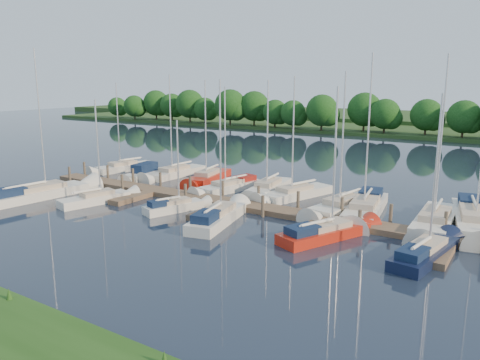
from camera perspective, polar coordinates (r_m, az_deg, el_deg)
The scene contains 23 objects.
ground at distance 31.10m, azimuth -9.28°, elevation -6.39°, with size 260.00×260.00×0.00m, color #182230.
dock at distance 36.55m, azimuth -1.65°, elevation -3.12°, with size 40.00×6.00×0.40m.
mooring_pilings at distance 37.36m, azimuth -0.69°, elevation -2.15°, with size 38.24×2.84×2.00m.
far_shore at distance 99.33m, azimuth 20.97°, elevation 5.74°, with size 180.00×30.00×0.60m, color #274219.
distant_hill at distance 123.80m, azimuth 23.40°, elevation 6.81°, with size 220.00×40.00×1.40m, color #2D4D21.
treeline at distance 85.87m, azimuth 20.12°, elevation 7.47°, with size 145.89×9.73×8.18m.
sailboat_n_0 at distance 53.16m, azimuth -14.15°, elevation 1.37°, with size 3.22×7.84×9.93m.
motorboat at distance 48.46m, azimuth -11.66°, elevation 0.62°, with size 2.41×6.06×1.95m.
sailboat_n_2 at distance 48.91m, azimuth -8.07°, elevation 0.72°, with size 2.43×8.49×10.76m.
sailboat_n_3 at distance 46.16m, azimuth -3.98°, elevation 0.14°, with size 3.11×8.04×10.23m.
sailboat_n_4 at distance 42.13m, azimuth -1.40°, elevation -0.92°, with size 3.22×7.61×9.62m.
sailboat_n_5 at distance 41.53m, azimuth 3.43°, elevation -1.18°, with size 2.69×8.03×10.24m.
sailboat_n_6 at distance 39.86m, azimuth 6.57°, elevation -1.81°, with size 4.02×8.28×10.51m.
sailboat_n_7 at distance 36.25m, azimuth 12.26°, elevation -3.39°, with size 3.33×8.52×10.83m.
sailboat_n_8 at distance 36.03m, azimuth 14.99°, elevation -3.53°, with size 3.44×9.60×12.08m.
sailboat_n_9 at distance 34.28m, azimuth 22.58°, elevation -4.95°, with size 2.48×9.32×11.83m.
sailboat_n_10 at distance 35.71m, azimuth 26.68°, elevation -4.55°, with size 4.13×10.57×13.22m.
sailboat_s_0 at distance 43.18m, azimuth -23.05°, elevation -1.56°, with size 3.22×10.22×12.79m.
sailboat_s_1 at distance 39.77m, azimuth -16.89°, elevation -2.29°, with size 2.96×6.77×8.67m.
sailboat_s_2 at distance 35.96m, azimuth -7.89°, elevation -3.29°, with size 2.86×5.47×7.21m.
sailboat_s_3 at distance 32.84m, azimuth -2.64°, elevation -4.63°, with size 3.26×8.03×10.26m.
sailboat_s_4 at distance 30.13m, azimuth 10.57°, elevation -6.40°, with size 4.33×7.53×9.79m.
sailboat_s_5 at distance 28.39m, azimuth 21.76°, elevation -8.25°, with size 2.74×7.47×9.42m.
Camera 1 is at (19.87, -21.87, 9.70)m, focal length 35.00 mm.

